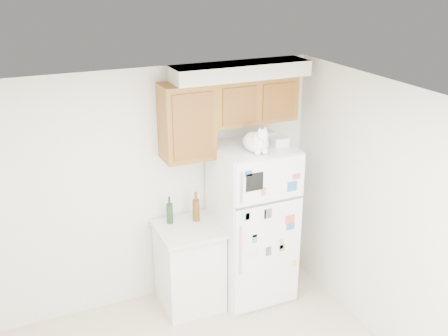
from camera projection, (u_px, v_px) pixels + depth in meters
room_shell at (215, 228)px, 3.69m from camera, size 3.84×4.04×2.52m
refrigerator at (252, 223)px, 5.52m from camera, size 0.76×0.78×1.70m
base_counter at (189, 265)px, 5.47m from camera, size 0.64×0.64×0.92m
cat at (257, 141)px, 5.03m from camera, size 0.28×0.41×0.29m
storage_box_back at (265, 137)px, 5.35m from camera, size 0.20×0.16×0.10m
storage_box_front at (280, 142)px, 5.21m from camera, size 0.15×0.11×0.09m
bottle_green at (170, 210)px, 5.32m from camera, size 0.07×0.07×0.29m
bottle_amber at (196, 206)px, 5.37m from camera, size 0.07×0.07×0.32m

